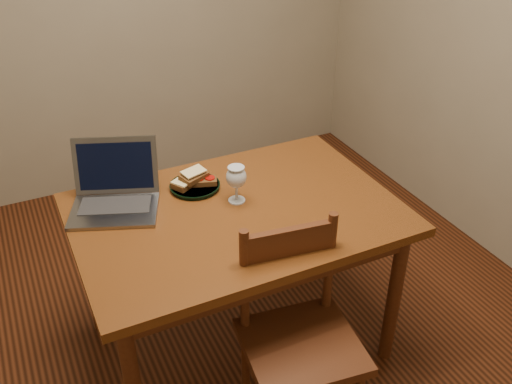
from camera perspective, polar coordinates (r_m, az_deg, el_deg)
name	(u,v)px	position (r m, az deg, el deg)	size (l,w,h in m)	color
floor	(226,326)	(2.87, -3.06, -13.24)	(3.20, 3.20, 0.02)	black
table	(237,227)	(2.36, -1.96, -3.55)	(1.30, 0.90, 0.74)	#42240B
chair	(300,331)	(2.16, 4.38, -13.69)	(0.46, 0.45, 0.45)	#3F1B0D
plate	(195,186)	(2.47, -6.13, 0.58)	(0.22, 0.22, 0.02)	black
sandwich_cheese	(186,181)	(2.45, -7.05, 1.05)	(0.12, 0.07, 0.04)	#381E0C
sandwich_tomato	(204,180)	(2.46, -5.18, 1.19)	(0.10, 0.06, 0.03)	#381E0C
sandwich_top	(194,175)	(2.45, -6.24, 1.68)	(0.12, 0.07, 0.04)	#381E0C
milk_glass	(236,184)	(2.33, -1.97, 0.80)	(0.08, 0.08, 0.16)	white
laptop	(115,189)	(2.40, -13.92, 0.28)	(0.44, 0.42, 0.25)	slate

